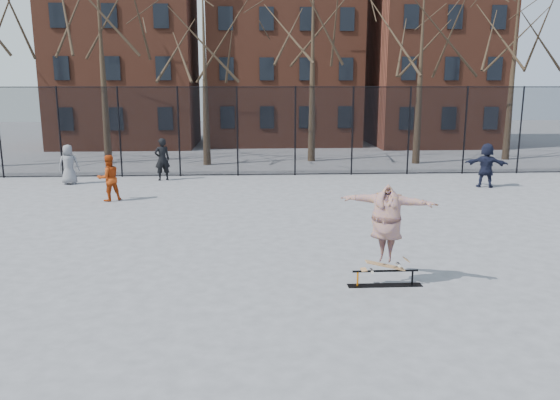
{
  "coord_description": "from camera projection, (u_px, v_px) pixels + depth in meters",
  "views": [
    {
      "loc": [
        -0.83,
        -11.55,
        4.1
      ],
      "look_at": [
        -0.11,
        1.5,
        1.31
      ],
      "focal_mm": 35.0,
      "sensor_mm": 36.0,
      "label": 1
    }
  ],
  "objects": [
    {
      "name": "skateboard",
      "position": [
        385.0,
        268.0,
        11.23
      ],
      "size": [
        0.88,
        0.21,
        0.1
      ],
      "primitive_type": null,
      "color": "#A16C40",
      "rests_on": "skate_rail"
    },
    {
      "name": "fence",
      "position": [
        268.0,
        130.0,
        24.45
      ],
      "size": [
        34.03,
        0.07,
        4.0
      ],
      "color": "black",
      "rests_on": "ground"
    },
    {
      "name": "bystander_black",
      "position": [
        162.0,
        159.0,
        23.46
      ],
      "size": [
        0.79,
        0.67,
        1.83
      ],
      "primitive_type": "imported",
      "rotation": [
        0.0,
        0.0,
        3.56
      ],
      "color": "black",
      "rests_on": "ground"
    },
    {
      "name": "rowhouses",
      "position": [
        272.0,
        54.0,
        36.34
      ],
      "size": [
        29.0,
        7.0,
        13.0
      ],
      "color": "#5D2D1E",
      "rests_on": "ground"
    },
    {
      "name": "bystander_grey",
      "position": [
        69.0,
        164.0,
        22.55
      ],
      "size": [
        0.87,
        0.63,
        1.65
      ],
      "primitive_type": "imported",
      "rotation": [
        0.0,
        0.0,
        3.28
      ],
      "color": "slate",
      "rests_on": "ground"
    },
    {
      "name": "tree_row",
      "position": [
        260.0,
        17.0,
        27.38
      ],
      "size": [
        33.66,
        7.46,
        10.67
      ],
      "color": "black",
      "rests_on": "ground"
    },
    {
      "name": "bystander_red",
      "position": [
        109.0,
        178.0,
        19.34
      ],
      "size": [
        1.01,
        0.95,
        1.64
      ],
      "primitive_type": "imported",
      "rotation": [
        0.0,
        0.0,
        3.7
      ],
      "color": "#A7370E",
      "rests_on": "ground"
    },
    {
      "name": "skater",
      "position": [
        387.0,
        228.0,
        11.05
      ],
      "size": [
        2.02,
        1.24,
        1.6
      ],
      "primitive_type": "imported",
      "rotation": [
        0.0,
        0.0,
        -0.39
      ],
      "color": "#51327D",
      "rests_on": "skateboard"
    },
    {
      "name": "ground",
      "position": [
        289.0,
        271.0,
        12.18
      ],
      "size": [
        100.0,
        100.0,
        0.0
      ],
      "primitive_type": "plane",
      "color": "#5C5C60"
    },
    {
      "name": "skate_rail",
      "position": [
        385.0,
        279.0,
        11.28
      ],
      "size": [
        1.55,
        0.24,
        0.34
      ],
      "color": "black",
      "rests_on": "ground"
    },
    {
      "name": "bystander_navy",
      "position": [
        486.0,
        165.0,
        21.89
      ],
      "size": [
        1.74,
        1.08,
        1.79
      ],
      "primitive_type": "imported",
      "rotation": [
        0.0,
        0.0,
        2.78
      ],
      "color": "black",
      "rests_on": "ground"
    }
  ]
}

